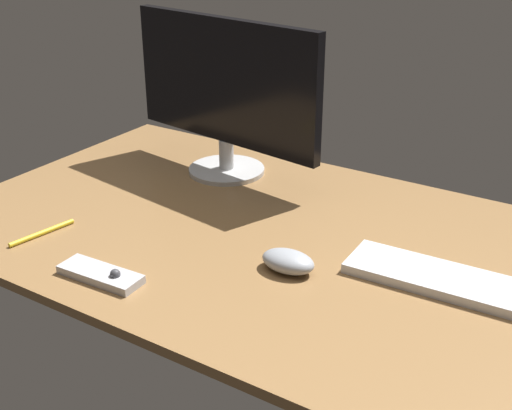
# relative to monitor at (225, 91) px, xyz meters

# --- Properties ---
(desk) EXTENTS (1.40, 0.84, 0.02)m
(desk) POSITION_rel_monitor_xyz_m (0.27, -0.23, -0.22)
(desk) COLOR olive
(desk) RESTS_ON ground
(monitor) EXTENTS (0.56, 0.19, 0.39)m
(monitor) POSITION_rel_monitor_xyz_m (0.00, 0.00, 0.00)
(monitor) COLOR #BABABA
(monitor) RESTS_ON desk
(keyboard) EXTENTS (0.38, 0.13, 0.02)m
(keyboard) POSITION_rel_monitor_xyz_m (0.65, -0.23, -0.20)
(keyboard) COLOR silver
(keyboard) RESTS_ON desk
(computer_mouse) EXTENTS (0.11, 0.07, 0.04)m
(computer_mouse) POSITION_rel_monitor_xyz_m (0.38, -0.34, -0.19)
(computer_mouse) COLOR #999EA5
(computer_mouse) RESTS_ON desk
(media_remote) EXTENTS (0.17, 0.06, 0.03)m
(media_remote) POSITION_rel_monitor_xyz_m (0.10, -0.55, -0.20)
(media_remote) COLOR #B7B7BC
(media_remote) RESTS_ON desk
(pen) EXTENTS (0.03, 0.15, 0.01)m
(pen) POSITION_rel_monitor_xyz_m (-0.12, -0.49, -0.21)
(pen) COLOR yellow
(pen) RESTS_ON desk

